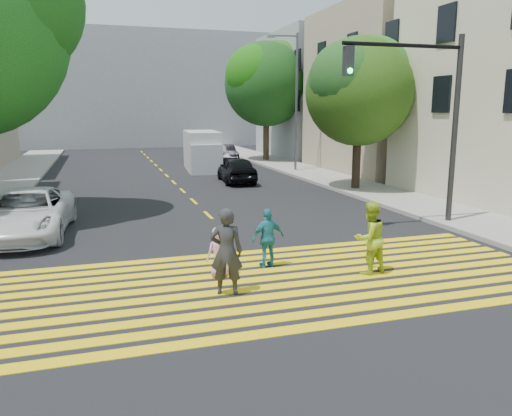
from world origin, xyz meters
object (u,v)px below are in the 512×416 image
silver_car (196,154)px  pedestrian_child (219,252)px  dark_car_parked (225,153)px  tree_right_near (360,86)px  pedestrian_extra (268,238)px  dark_car_near (237,170)px  white_van (202,152)px  pedestrian_woman (370,238)px  tree_right_far (267,80)px  white_sedan (27,213)px  pedestrian_man (226,252)px  traffic_signal (426,104)px

silver_car → pedestrian_child: bearing=86.0°
pedestrian_child → dark_car_parked: bearing=-115.5°
tree_right_near → pedestrian_extra: bearing=-128.2°
dark_car_near → pedestrian_extra: bearing=82.0°
pedestrian_child → white_van: size_ratio=0.22×
pedestrian_woman → pedestrian_child: pedestrian_woman is taller
tree_right_far → dark_car_parked: 6.30m
white_van → dark_car_near: bearing=-78.9°
tree_right_near → white_sedan: size_ratio=1.40×
tree_right_near → pedestrian_woman: tree_right_near is taller
white_sedan → dark_car_parked: bearing=65.0°
white_van → dark_car_parked: bearing=66.1°
pedestrian_man → pedestrian_extra: pedestrian_man is taller
pedestrian_man → pedestrian_extra: (1.44, 1.53, -0.19)m
white_sedan → tree_right_far: bearing=57.8°
tree_right_far → dark_car_parked: size_ratio=2.31×
traffic_signal → dark_car_parked: bearing=94.1°
dark_car_parked → tree_right_far: bearing=-11.5°
pedestrian_woman → dark_car_parked: 26.93m
tree_right_near → pedestrian_child: bearing=-131.6°
pedestrian_woman → silver_car: size_ratio=0.42×
tree_right_far → dark_car_near: size_ratio=2.19×
white_van → silver_car: bearing=88.8°
pedestrian_extra → dark_car_parked: pedestrian_extra is taller
pedestrian_woman → pedestrian_child: bearing=-23.8°
pedestrian_man → traffic_signal: traffic_signal is taller
dark_car_parked → white_van: size_ratio=0.71×
pedestrian_man → dark_car_parked: pedestrian_man is taller
traffic_signal → silver_car: bearing=99.2°
tree_right_near → pedestrian_extra: size_ratio=4.94×
tree_right_near → traffic_signal: bearing=-102.6°
tree_right_far → white_sedan: tree_right_far is taller
pedestrian_woman → silver_car: 27.34m
pedestrian_man → pedestrian_child: pedestrian_man is taller
silver_car → pedestrian_extra: bearing=88.7°
dark_car_parked → traffic_signal: traffic_signal is taller
tree_right_far → traffic_signal: (-2.03, -22.16, -2.03)m
pedestrian_man → white_sedan: 8.18m
pedestrian_woman → dark_car_parked: pedestrian_woman is taller
dark_car_near → dark_car_parked: size_ratio=1.06×
white_van → traffic_signal: (3.80, -17.90, 2.86)m
pedestrian_woman → dark_car_near: 15.77m
pedestrian_woman → dark_car_near: (0.99, 15.74, -0.17)m
pedestrian_child → dark_car_near: (4.47, 14.89, 0.10)m
tree_right_far → pedestrian_child: size_ratio=7.49×
dark_car_near → pedestrian_woman: bearing=90.5°
white_sedan → traffic_signal: traffic_signal is taller
pedestrian_child → pedestrian_extra: bearing=-176.2°
dark_car_near → white_van: (-0.66, 6.03, 0.49)m
tree_right_far → pedestrian_extra: tree_right_far is taller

